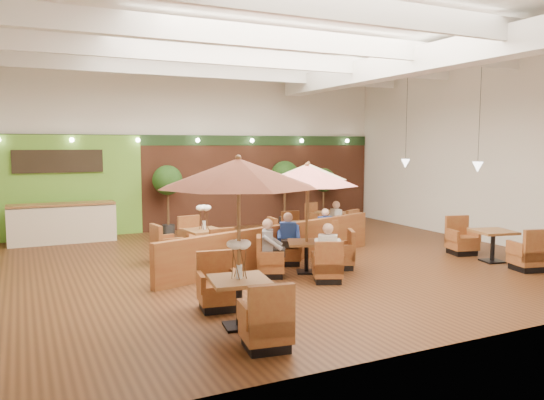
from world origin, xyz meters
TOP-DOWN VIEW (x-y plane):
  - room at (0.25, 1.22)m, footprint 14.04×14.00m
  - service_counter at (-4.40, 5.10)m, footprint 3.00×0.75m
  - booth_divider at (0.10, -0.20)m, footprint 6.64×2.36m
  - table_0 at (-2.41, -3.98)m, footprint 2.55×2.76m
  - table_1 at (0.32, -1.27)m, footprint 2.62×2.62m
  - table_2 at (1.93, 1.51)m, footprint 2.38×2.38m
  - table_3 at (-1.57, 1.12)m, footprint 1.81×2.64m
  - table_4 at (5.04, -2.30)m, footprint 1.08×2.80m
  - table_5 at (3.66, 3.07)m, footprint 1.05×2.58m
  - topiary_0 at (-1.17, 5.30)m, footprint 0.97×0.97m
  - topiary_1 at (3.10, 5.30)m, footprint 1.00×1.00m
  - topiary_2 at (4.72, 5.30)m, footprint 0.87×0.87m
  - diner_0 at (0.32, -2.19)m, footprint 0.46×0.45m
  - diner_1 at (0.32, -0.36)m, footprint 0.45×0.42m
  - diner_2 at (-0.59, -1.27)m, footprint 0.45×0.47m
  - diner_3 at (1.93, 0.63)m, footprint 0.37×0.30m
  - diner_4 at (2.82, 1.51)m, footprint 0.37×0.42m

SIDE VIEW (x-z plane):
  - table_5 at x=3.66m, z-range -0.11..0.80m
  - table_4 at x=5.04m, z-range -0.12..0.89m
  - table_3 at x=-1.57m, z-range -0.32..1.22m
  - booth_divider at x=0.10m, z-range 0.00..0.96m
  - service_counter at x=-4.40m, z-range -0.01..1.17m
  - diner_3 at x=1.93m, z-range 0.37..1.09m
  - diner_4 at x=2.82m, z-range 0.36..1.16m
  - diner_0 at x=0.32m, z-range 0.36..1.17m
  - diner_1 at x=0.32m, z-range 0.36..1.17m
  - diner_2 at x=-0.59m, z-range 0.35..1.19m
  - topiary_2 at x=4.72m, z-range 0.50..2.53m
  - table_2 at x=1.93m, z-range 0.45..2.89m
  - topiary_0 at x=-1.17m, z-range 0.55..2.79m
  - table_1 at x=0.32m, z-range 0.46..2.97m
  - topiary_1 at x=3.10m, z-range 0.57..2.90m
  - table_0 at x=-2.41m, z-range 0.70..3.46m
  - room at x=0.25m, z-range 0.87..6.39m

